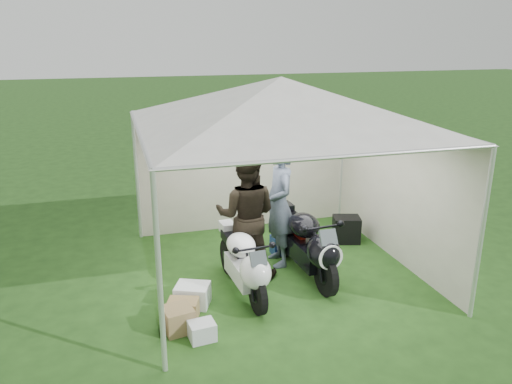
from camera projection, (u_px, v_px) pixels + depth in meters
ground at (278, 270)px, 7.90m from camera, size 80.00×80.00×0.00m
canopy_tent at (280, 107)px, 7.16m from camera, size 5.66×5.66×3.00m
motorcycle_white at (244, 262)px, 7.01m from camera, size 0.49×1.82×0.90m
motorcycle_black at (308, 243)px, 7.52m from camera, size 0.53×2.03×1.00m
paddock_stand at (284, 244)px, 8.47m from camera, size 0.44×0.29×0.32m
person_dark_jacket at (246, 216)px, 7.46m from camera, size 1.16×1.05×1.95m
person_blue_jacket at (279, 205)px, 7.87m from camera, size 0.48×0.73×1.99m
equipment_box at (346, 229)px, 8.93m from camera, size 0.55×0.48×0.46m
crate_0 at (193, 295)px, 6.84m from camera, size 0.55×0.50×0.30m
crate_1 at (178, 319)px, 6.24m from camera, size 0.41×0.41×0.31m
crate_2 at (202, 331)px, 6.07m from camera, size 0.34×0.29×0.23m
crate_3 at (183, 309)px, 6.52m from camera, size 0.46×0.39×0.26m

